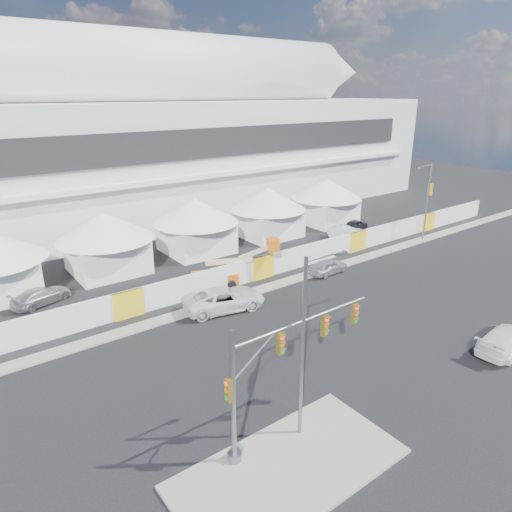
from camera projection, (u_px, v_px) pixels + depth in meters
ground at (336, 384)px, 25.02m from camera, size 160.00×160.00×0.00m
median_island at (289, 468)px, 19.36m from camera, size 10.00×5.00×0.15m
far_curb at (385, 251)px, 45.68m from camera, size 80.00×1.20×0.12m
stadium at (150, 139)px, 57.96m from camera, size 80.00×24.80×21.98m
tent_row at (153, 229)px, 42.30m from camera, size 53.40×8.40×5.40m
hoarding_fence at (262, 267)px, 38.98m from camera, size 70.00×0.25×2.00m
scaffold_tower at (374, 150)px, 76.00m from camera, size 4.40×4.40×12.00m
sedan_silver at (328, 267)px, 40.03m from camera, size 1.70×3.94×1.32m
pickup_curb at (224, 299)px, 33.38m from camera, size 4.01×6.46×1.67m
pickup_near at (507, 339)px, 28.08m from camera, size 2.40×5.34×1.52m
lot_car_a at (346, 232)px, 49.91m from camera, size 3.50×4.02×1.31m
lot_car_b at (356, 225)px, 52.60m from camera, size 2.15×3.93×1.27m
lot_car_c at (41, 296)px, 34.36m from camera, size 3.16×4.79×1.29m
traffic_mast at (269, 375)px, 19.56m from camera, size 8.06×0.62×6.33m
streetlight_median at (307, 336)px, 19.75m from camera, size 2.41×0.24×8.72m
streetlight_curb at (427, 197)px, 47.53m from camera, size 2.45×0.55×8.26m
boom_lift at (222, 273)px, 37.79m from camera, size 7.57×2.98×3.70m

